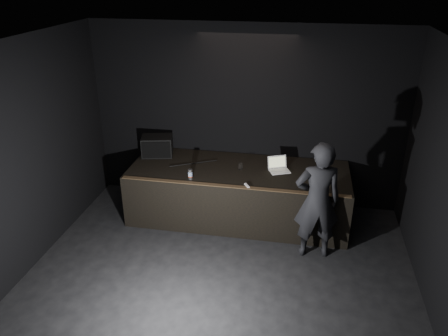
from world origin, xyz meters
The scene contains 11 objects.
ground centered at (0.00, 0.00, 0.00)m, with size 7.00×7.00×0.00m, color black.
room_walls centered at (0.00, 0.00, 2.02)m, with size 6.10×7.10×3.52m.
stage_riser centered at (0.00, 2.73, 0.50)m, with size 4.00×1.50×1.00m, color black.
riser_lip centered at (0.00, 2.02, 1.01)m, with size 3.92×0.10×0.01m, color brown.
stage_monitor centered at (-1.67, 3.08, 1.19)m, with size 0.66×0.54×0.39m.
cable centered at (-0.87, 2.81, 1.01)m, with size 0.02×0.02×0.92m, color black.
laptop centered at (0.72, 2.82, 1.06)m, with size 0.45×0.43×0.24m.
beer_can centered at (-0.77, 2.17, 1.09)m, with size 0.08×0.08×0.18m.
plastic_cup centered at (0.03, 2.73, 1.06)m, with size 0.09×0.09×0.11m, color white.
wii_remote centered at (0.24, 2.08, 1.01)m, with size 0.04×0.15×0.03m, color white.
person centered at (1.41, 1.78, 1.00)m, with size 0.73×0.48×2.00m, color black.
Camera 1 is at (1.07, -4.43, 4.40)m, focal length 35.00 mm.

